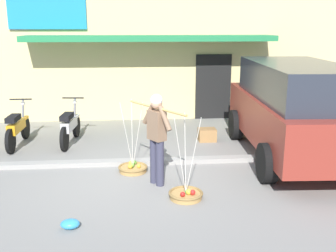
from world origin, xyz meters
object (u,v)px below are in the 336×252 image
object	(u,v)px
wooden_crate	(207,135)
motorcycle_second_in_row	(70,126)
fruit_basket_left_side	(186,194)
fruit_basket_right_side	(133,168)
motorcycle_nearest_shop	(17,128)
parked_truck	(295,108)
plastic_litter_bag	(70,224)
fruit_vendor	(157,133)

from	to	relation	value
wooden_crate	motorcycle_second_in_row	bearing A→B (deg)	179.01
fruit_basket_left_side	fruit_basket_right_side	size ratio (longest dim) A/B	1.00
fruit_basket_right_side	motorcycle_nearest_shop	size ratio (longest dim) A/B	0.80
fruit_basket_left_side	wooden_crate	bearing A→B (deg)	73.58
motorcycle_second_in_row	parked_truck	world-z (taller)	parked_truck
motorcycle_nearest_shop	motorcycle_second_in_row	size ratio (longest dim) A/B	1.00
motorcycle_second_in_row	parked_truck	xyz separation A→B (m)	(5.06, -1.49, 0.68)
motorcycle_second_in_row	plastic_litter_bag	world-z (taller)	motorcycle_second_in_row
fruit_basket_left_side	plastic_litter_bag	distance (m)	2.02
fruit_basket_right_side	wooden_crate	size ratio (longest dim) A/B	3.30
motorcycle_nearest_shop	plastic_litter_bag	xyz separation A→B (m)	(1.85, -4.24, -0.38)
fruit_basket_left_side	motorcycle_nearest_shop	world-z (taller)	fruit_basket_left_side
parked_truck	plastic_litter_bag	xyz separation A→B (m)	(-4.46, -2.82, -1.06)
motorcycle_second_in_row	plastic_litter_bag	bearing A→B (deg)	-82.01
fruit_vendor	wooden_crate	world-z (taller)	fruit_vendor
parked_truck	fruit_vendor	bearing A→B (deg)	-157.68
fruit_basket_right_side	motorcycle_nearest_shop	distance (m)	3.44
fruit_basket_right_side	motorcycle_nearest_shop	bearing A→B (deg)	144.14
motorcycle_second_in_row	parked_truck	distance (m)	5.32
motorcycle_second_in_row	motorcycle_nearest_shop	bearing A→B (deg)	-176.51
fruit_basket_left_side	plastic_litter_bag	bearing A→B (deg)	-154.41
wooden_crate	plastic_litter_bag	bearing A→B (deg)	-123.52
plastic_litter_bag	wooden_crate	xyz separation A→B (m)	(2.82, 4.26, 0.09)
fruit_vendor	motorcycle_nearest_shop	distance (m)	4.23
motorcycle_second_in_row	parked_truck	size ratio (longest dim) A/B	0.37
motorcycle_second_in_row	plastic_litter_bag	size ratio (longest dim) A/B	6.50
plastic_litter_bag	motorcycle_second_in_row	bearing A→B (deg)	97.99
fruit_vendor	wooden_crate	xyz separation A→B (m)	(1.45, 2.70, -0.82)
parked_truck	wooden_crate	size ratio (longest dim) A/B	11.14
fruit_vendor	motorcycle_nearest_shop	world-z (taller)	fruit_vendor
motorcycle_nearest_shop	wooden_crate	bearing A→B (deg)	0.21
plastic_litter_bag	wooden_crate	size ratio (longest dim) A/B	0.64
motorcycle_nearest_shop	wooden_crate	xyz separation A→B (m)	(4.67, 0.02, -0.29)
parked_truck	motorcycle_second_in_row	bearing A→B (deg)	163.56
motorcycle_nearest_shop	plastic_litter_bag	distance (m)	4.64
parked_truck	plastic_litter_bag	size ratio (longest dim) A/B	17.50
motorcycle_second_in_row	plastic_litter_bag	distance (m)	4.37
fruit_basket_right_side	motorcycle_nearest_shop	world-z (taller)	fruit_basket_right_side
fruit_basket_left_side	wooden_crate	xyz separation A→B (m)	(1.00, 3.38, 0.08)
motorcycle_nearest_shop	parked_truck	bearing A→B (deg)	-12.67
parked_truck	plastic_litter_bag	bearing A→B (deg)	-147.65
parked_truck	wooden_crate	distance (m)	2.38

